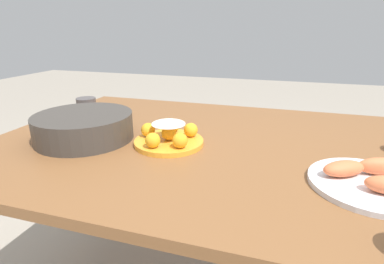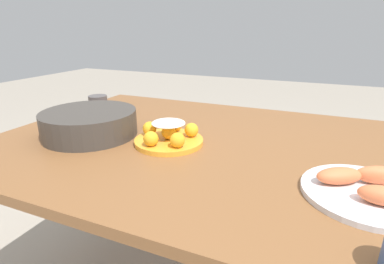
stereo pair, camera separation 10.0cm
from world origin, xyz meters
name	(u,v)px [view 1 (the left image)]	position (x,y,z in m)	size (l,w,h in m)	color
dining_table	(214,163)	(0.00, 0.00, 0.67)	(1.54, 1.04, 0.75)	brown
cake_plate	(169,136)	(0.14, 0.07, 0.78)	(0.23, 0.23, 0.08)	gold
serving_bowl	(84,126)	(0.45, 0.11, 0.80)	(0.34, 0.34, 0.09)	#3D3833
seafood_platter	(369,180)	(-0.44, 0.19, 0.77)	(0.29, 0.29, 0.06)	silver
cup_near	(87,107)	(0.62, -0.15, 0.79)	(0.08, 0.08, 0.08)	#4C4747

